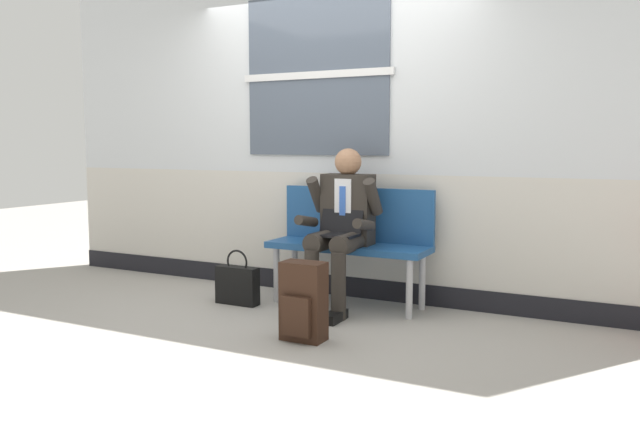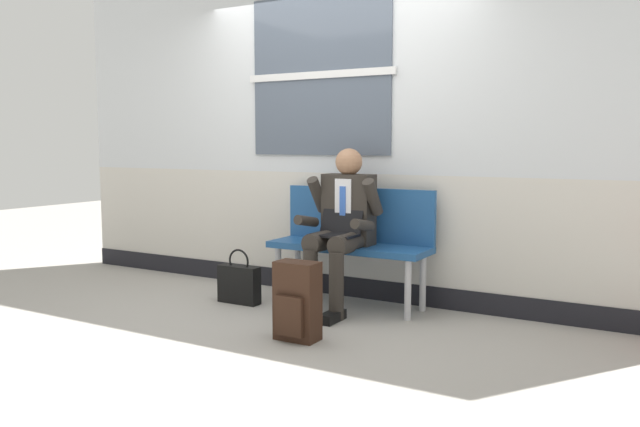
{
  "view_description": "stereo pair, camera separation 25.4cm",
  "coord_description": "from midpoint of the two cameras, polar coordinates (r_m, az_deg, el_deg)",
  "views": [
    {
      "loc": [
        2.37,
        -4.17,
        1.28
      ],
      "look_at": [
        0.14,
        0.18,
        0.75
      ],
      "focal_mm": 36.05,
      "sensor_mm": 36.0,
      "label": 1
    },
    {
      "loc": [
        2.59,
        -4.05,
        1.28
      ],
      "look_at": [
        0.14,
        0.18,
        0.75
      ],
      "focal_mm": 36.05,
      "sensor_mm": 36.0,
      "label": 2
    }
  ],
  "objects": [
    {
      "name": "ground_plane",
      "position": [
        4.97,
        -1.01,
        -8.73
      ],
      "size": [
        18.0,
        18.0,
        0.0
      ],
      "primitive_type": "plane",
      "color": "#9E9991"
    },
    {
      "name": "station_wall",
      "position": [
        5.44,
        2.94,
        8.57
      ],
      "size": [
        5.68,
        0.16,
        3.03
      ],
      "color": "silver",
      "rests_on": "ground"
    },
    {
      "name": "bench_with_person",
      "position": [
        5.12,
        4.36,
        -2.01
      ],
      "size": [
        1.29,
        0.42,
        0.93
      ],
      "color": "navy",
      "rests_on": "ground"
    },
    {
      "name": "person_seated",
      "position": [
        4.92,
        3.35,
        -0.96
      ],
      "size": [
        0.57,
        0.7,
        1.25
      ],
      "color": "#2D2823",
      "rests_on": "ground"
    },
    {
      "name": "backpack",
      "position": [
        4.23,
        -0.34,
        -7.87
      ],
      "size": [
        0.29,
        0.21,
        0.52
      ],
      "color": "#331E14",
      "rests_on": "ground"
    },
    {
      "name": "handbag",
      "position": [
        5.23,
        -5.81,
        -6.2
      ],
      "size": [
        0.36,
        0.11,
        0.44
      ],
      "color": "black",
      "rests_on": "ground"
    }
  ]
}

